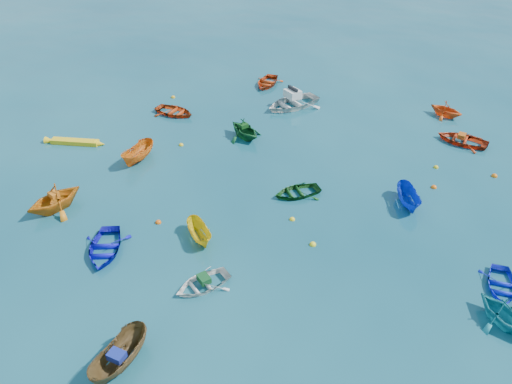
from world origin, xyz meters
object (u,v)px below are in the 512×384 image
(dinghy_white_near, at_px, (203,286))
(motorboat_white, at_px, (292,106))
(dinghy_blue_se, at_px, (501,288))
(kayak_yellow, at_px, (75,144))
(dinghy_blue_sw, at_px, (105,251))

(dinghy_white_near, distance_m, motorboat_white, 20.60)
(dinghy_blue_se, height_order, kayak_yellow, dinghy_blue_se)
(dinghy_white_near, xyz_separation_m, dinghy_blue_se, (13.38, 4.57, 0.00))
(dinghy_blue_se, bearing_deg, kayak_yellow, 167.67)
(dinghy_white_near, height_order, dinghy_blue_se, dinghy_blue_se)
(kayak_yellow, bearing_deg, motorboat_white, -61.74)
(dinghy_blue_sw, xyz_separation_m, kayak_yellow, (-8.38, 9.04, 0.00))
(dinghy_white_near, bearing_deg, dinghy_blue_sw, -148.64)
(kayak_yellow, xyz_separation_m, motorboat_white, (12.69, 10.92, 0.00))
(dinghy_blue_sw, relative_size, kayak_yellow, 0.83)
(dinghy_blue_sw, bearing_deg, kayak_yellow, 110.60)
(dinghy_blue_sw, distance_m, kayak_yellow, 12.33)
(dinghy_white_near, bearing_deg, dinghy_blue_se, 56.07)
(dinghy_blue_sw, bearing_deg, dinghy_white_near, -28.08)
(dinghy_blue_sw, bearing_deg, motorboat_white, 55.58)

